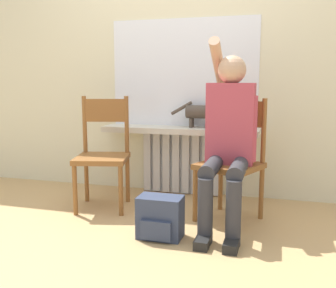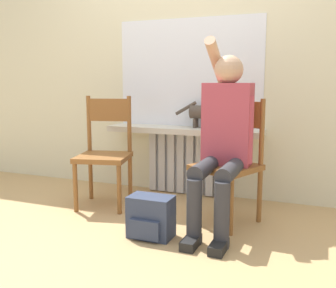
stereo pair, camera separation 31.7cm
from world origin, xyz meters
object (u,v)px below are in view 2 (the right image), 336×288
(person, at_px, (224,134))
(cat, at_px, (210,112))
(backpack, at_px, (151,217))
(chair_left, at_px, (105,151))
(chair_right, at_px, (230,161))

(person, relative_size, cat, 2.59)
(cat, distance_m, backpack, 1.20)
(chair_left, relative_size, chair_right, 1.00)
(person, height_order, backpack, person)
(chair_left, height_order, chair_right, same)
(person, bearing_deg, cat, 114.47)
(chair_left, xyz_separation_m, cat, (0.76, 0.51, 0.31))
(chair_left, relative_size, backpack, 3.11)
(chair_right, height_order, backpack, chair_right)
(cat, height_order, backpack, cat)
(chair_right, relative_size, person, 0.68)
(person, bearing_deg, chair_left, 173.31)
(chair_left, height_order, backpack, chair_left)
(backpack, bearing_deg, person, 44.65)
(chair_right, bearing_deg, chair_left, -157.26)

